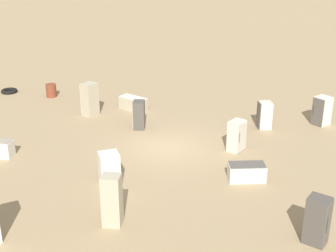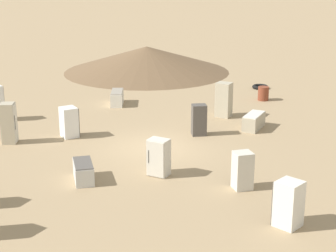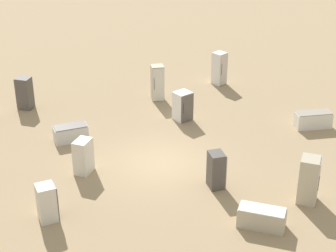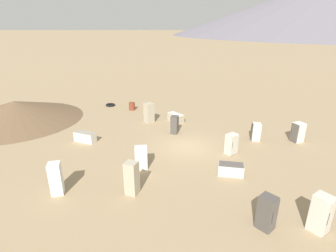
% 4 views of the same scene
% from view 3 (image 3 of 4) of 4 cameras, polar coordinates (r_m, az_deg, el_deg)
% --- Properties ---
extents(ground_plane, '(1000.00, 1000.00, 0.00)m').
position_cam_3_polar(ground_plane, '(23.48, -0.70, -3.77)').
color(ground_plane, '#9E8460').
extents(discarded_fridge_0, '(0.72, 0.77, 1.81)m').
position_cam_3_polar(discarded_fridge_0, '(31.08, 5.24, 5.85)').
color(discarded_fridge_0, white).
rests_on(discarded_fridge_0, ground_plane).
extents(discarded_fridge_1, '(1.80, 1.27, 0.78)m').
position_cam_3_polar(discarded_fridge_1, '(27.09, 14.53, 0.62)').
color(discarded_fridge_1, silver).
rests_on(discarded_fridge_1, ground_plane).
extents(discarded_fridge_3, '(0.76, 0.80, 1.48)m').
position_cam_3_polar(discarded_fridge_3, '(21.63, 4.94, -4.48)').
color(discarded_fridge_3, '#4C4742').
rests_on(discarded_fridge_3, ground_plane).
extents(discarded_fridge_4, '(0.97, 0.93, 1.46)m').
position_cam_3_polar(discarded_fridge_4, '(22.74, -8.61, -3.07)').
color(discarded_fridge_4, beige).
rests_on(discarded_fridge_4, ground_plane).
extents(discarded_fridge_5, '(0.82, 0.82, 1.86)m').
position_cam_3_polar(discarded_fridge_5, '(28.97, -1.08, 4.42)').
color(discarded_fridge_5, '#B2A88E').
rests_on(discarded_fridge_5, ground_plane).
extents(discarded_fridge_6, '(1.56, 1.71, 0.75)m').
position_cam_3_polar(discarded_fridge_6, '(19.88, 9.50, -9.18)').
color(discarded_fridge_6, '#B2A88E').
rests_on(discarded_fridge_6, ground_plane).
extents(discarded_fridge_8, '(1.60, 0.97, 0.73)m').
position_cam_3_polar(discarded_fridge_8, '(25.43, -9.85, -0.72)').
color(discarded_fridge_8, silver).
rests_on(discarded_fridge_8, ground_plane).
extents(discarded_fridge_9, '(0.75, 0.74, 1.40)m').
position_cam_3_polar(discarded_fridge_9, '(20.22, -12.18, -7.63)').
color(discarded_fridge_9, beige).
rests_on(discarded_fridge_9, ground_plane).
extents(discarded_fridge_10, '(1.02, 1.01, 1.83)m').
position_cam_3_polar(discarded_fridge_10, '(21.25, 14.13, -5.36)').
color(discarded_fridge_10, '#B2A88E').
rests_on(discarded_fridge_10, ground_plane).
extents(discarded_fridge_11, '(0.81, 0.80, 1.42)m').
position_cam_3_polar(discarded_fridge_11, '(26.85, 1.51, 2.05)').
color(discarded_fridge_11, white).
rests_on(discarded_fridge_11, ground_plane).
extents(discarded_fridge_12, '(0.90, 0.91, 1.63)m').
position_cam_3_polar(discarded_fridge_12, '(28.89, -14.37, 3.25)').
color(discarded_fridge_12, '#4C4742').
rests_on(discarded_fridge_12, ground_plane).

